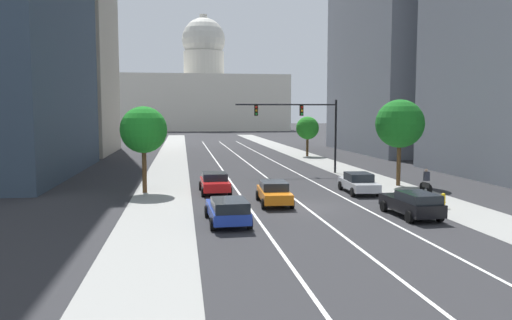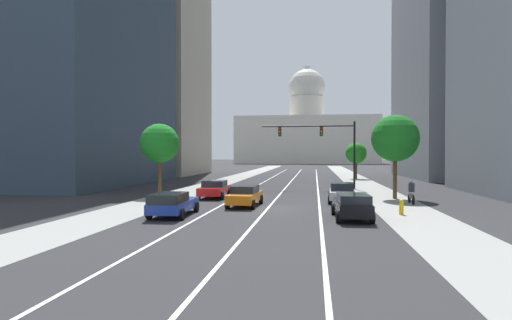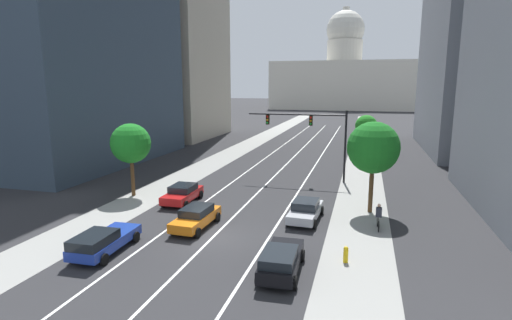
{
  "view_description": "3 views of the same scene",
  "coord_description": "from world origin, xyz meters",
  "px_view_note": "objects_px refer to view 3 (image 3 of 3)",
  "views": [
    {
      "loc": [
        -7.31,
        -29.16,
        5.68
      ],
      "look_at": [
        -1.94,
        7.07,
        2.22
      ],
      "focal_mm": 35.03,
      "sensor_mm": 36.0,
      "label": 1
    },
    {
      "loc": [
        3.05,
        -27.23,
        3.58
      ],
      "look_at": [
        -2.97,
        15.77,
        2.96
      ],
      "focal_mm": 29.47,
      "sensor_mm": 36.0,
      "label": 2
    },
    {
      "loc": [
        8.76,
        -22.04,
        9.34
      ],
      "look_at": [
        -1.68,
        16.11,
        1.82
      ],
      "focal_mm": 28.01,
      "sensor_mm": 36.0,
      "label": 3
    }
  ],
  "objects_px": {
    "capitol_building": "(343,78)",
    "cyclist": "(379,217)",
    "car_orange": "(196,217)",
    "traffic_signal_mast": "(313,129)",
    "car_blue": "(102,241)",
    "street_tree_near_right": "(366,126)",
    "car_black": "(281,260)",
    "car_silver": "(306,210)",
    "car_red": "(183,193)",
    "street_tree_near_left": "(131,144)",
    "street_tree_far_right": "(373,148)",
    "fire_hydrant": "(346,254)"
  },
  "relations": [
    {
      "from": "capitol_building",
      "to": "cyclist",
      "type": "relative_size",
      "value": 30.86
    },
    {
      "from": "car_orange",
      "to": "traffic_signal_mast",
      "type": "distance_m",
      "value": 16.81
    },
    {
      "from": "car_blue",
      "to": "street_tree_near_right",
      "type": "height_order",
      "value": "street_tree_near_right"
    },
    {
      "from": "car_blue",
      "to": "car_orange",
      "type": "height_order",
      "value": "car_orange"
    },
    {
      "from": "car_blue",
      "to": "car_black",
      "type": "relative_size",
      "value": 1.06
    },
    {
      "from": "capitol_building",
      "to": "car_silver",
      "type": "height_order",
      "value": "capitol_building"
    },
    {
      "from": "car_red",
      "to": "street_tree_near_left",
      "type": "xyz_separation_m",
      "value": [
        -4.95,
        0.75,
        3.73
      ]
    },
    {
      "from": "capitol_building",
      "to": "cyclist",
      "type": "height_order",
      "value": "capitol_building"
    },
    {
      "from": "capitol_building",
      "to": "street_tree_far_right",
      "type": "xyz_separation_m",
      "value": [
        9.42,
        -128.67,
        -6.82
      ]
    },
    {
      "from": "car_silver",
      "to": "car_black",
      "type": "bearing_deg",
      "value": -177.18
    },
    {
      "from": "car_orange",
      "to": "fire_hydrant",
      "type": "height_order",
      "value": "car_orange"
    },
    {
      "from": "cyclist",
      "to": "traffic_signal_mast",
      "type": "bearing_deg",
      "value": 23.32
    },
    {
      "from": "fire_hydrant",
      "to": "street_tree_near_left",
      "type": "distance_m",
      "value": 20.44
    },
    {
      "from": "capitol_building",
      "to": "car_blue",
      "type": "distance_m",
      "value": 140.84
    },
    {
      "from": "capitol_building",
      "to": "car_red",
      "type": "height_order",
      "value": "capitol_building"
    },
    {
      "from": "fire_hydrant",
      "to": "street_tree_near_right",
      "type": "distance_m",
      "value": 36.31
    },
    {
      "from": "street_tree_far_right",
      "to": "car_silver",
      "type": "bearing_deg",
      "value": -145.06
    },
    {
      "from": "car_black",
      "to": "street_tree_near_right",
      "type": "relative_size",
      "value": 0.87
    },
    {
      "from": "cyclist",
      "to": "street_tree_near_right",
      "type": "height_order",
      "value": "street_tree_near_right"
    },
    {
      "from": "car_blue",
      "to": "car_black",
      "type": "bearing_deg",
      "value": -90.84
    },
    {
      "from": "street_tree_near_right",
      "to": "car_black",
      "type": "bearing_deg",
      "value": -95.76
    },
    {
      "from": "capitol_building",
      "to": "traffic_signal_mast",
      "type": "distance_m",
      "value": 120.14
    },
    {
      "from": "car_silver",
      "to": "street_tree_near_left",
      "type": "xyz_separation_m",
      "value": [
        -15.07,
        2.38,
        3.74
      ]
    },
    {
      "from": "street_tree_near_right",
      "to": "car_blue",
      "type": "bearing_deg",
      "value": -109.93
    },
    {
      "from": "car_red",
      "to": "traffic_signal_mast",
      "type": "bearing_deg",
      "value": -42.55
    },
    {
      "from": "traffic_signal_mast",
      "to": "street_tree_near_right",
      "type": "relative_size",
      "value": 1.84
    },
    {
      "from": "street_tree_near_left",
      "to": "car_orange",
      "type": "bearing_deg",
      "value": -34.76
    },
    {
      "from": "car_orange",
      "to": "fire_hydrant",
      "type": "xyz_separation_m",
      "value": [
        9.8,
        -2.77,
        -0.28
      ]
    },
    {
      "from": "car_orange",
      "to": "traffic_signal_mast",
      "type": "bearing_deg",
      "value": -18.03
    },
    {
      "from": "car_silver",
      "to": "street_tree_near_right",
      "type": "xyz_separation_m",
      "value": [
        3.88,
        29.99,
        2.96
      ]
    },
    {
      "from": "car_black",
      "to": "car_blue",
      "type": "bearing_deg",
      "value": 89.08
    },
    {
      "from": "capitol_building",
      "to": "fire_hydrant",
      "type": "xyz_separation_m",
      "value": [
        8.11,
        -137.88,
        -11.19
      ]
    },
    {
      "from": "street_tree_near_left",
      "to": "street_tree_far_right",
      "type": "xyz_separation_m",
      "value": [
        19.43,
        0.66,
        0.36
      ]
    },
    {
      "from": "traffic_signal_mast",
      "to": "street_tree_near_left",
      "type": "distance_m",
      "value": 16.9
    },
    {
      "from": "capitol_building",
      "to": "car_silver",
      "type": "relative_size",
      "value": 11.39
    },
    {
      "from": "street_tree_near_right",
      "to": "car_orange",
      "type": "bearing_deg",
      "value": -107.66
    },
    {
      "from": "capitol_building",
      "to": "car_black",
      "type": "xyz_separation_m",
      "value": [
        5.07,
        -140.12,
        -10.88
      ]
    },
    {
      "from": "traffic_signal_mast",
      "to": "street_tree_near_left",
      "type": "bearing_deg",
      "value": -146.0
    },
    {
      "from": "car_blue",
      "to": "car_orange",
      "type": "distance_m",
      "value": 6.2
    },
    {
      "from": "car_black",
      "to": "fire_hydrant",
      "type": "xyz_separation_m",
      "value": [
        3.05,
        2.23,
        -0.31
      ]
    },
    {
      "from": "car_silver",
      "to": "street_tree_near_left",
      "type": "bearing_deg",
      "value": 83.78
    },
    {
      "from": "traffic_signal_mast",
      "to": "cyclist",
      "type": "bearing_deg",
      "value": -64.41
    },
    {
      "from": "street_tree_far_right",
      "to": "car_red",
      "type": "bearing_deg",
      "value": -174.41
    },
    {
      "from": "car_red",
      "to": "street_tree_near_left",
      "type": "relative_size",
      "value": 0.72
    },
    {
      "from": "street_tree_near_right",
      "to": "street_tree_far_right",
      "type": "xyz_separation_m",
      "value": [
        0.48,
        -26.94,
        1.14
      ]
    },
    {
      "from": "car_red",
      "to": "car_black",
      "type": "distance_m",
      "value": 14.25
    },
    {
      "from": "car_orange",
      "to": "car_black",
      "type": "distance_m",
      "value": 8.4
    },
    {
      "from": "car_silver",
      "to": "cyclist",
      "type": "bearing_deg",
      "value": -93.53
    },
    {
      "from": "car_black",
      "to": "fire_hydrant",
      "type": "distance_m",
      "value": 3.79
    },
    {
      "from": "car_black",
      "to": "street_tree_near_left",
      "type": "bearing_deg",
      "value": 52.34
    }
  ]
}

